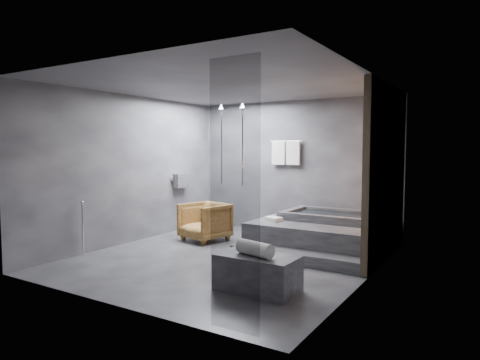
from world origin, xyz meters
The scene contains 7 objects.
room centered at (0.40, 0.24, 1.73)m, with size 5.00×5.04×2.82m.
tub_deck centered at (1.05, 1.45, 0.25)m, with size 2.20×2.00×0.50m, color #2D2D30.
tub_step centered at (1.05, 0.27, 0.09)m, with size 2.20×0.36×0.18m, color #2D2D30.
concrete_bench centered at (1.20, -1.20, 0.23)m, with size 1.02×0.56×0.46m, color #2F2F31.
driftwood_chair centered at (-1.13, 0.85, 0.37)m, with size 0.79×0.81×0.74m, color #4C3013.
rolled_towel centered at (1.19, -1.25, 0.55)m, with size 0.18×0.18×0.51m, color white.
deck_towel centered at (0.33, 0.93, 0.54)m, with size 0.28×0.20×0.07m, color silver.
Camera 1 is at (3.79, -5.82, 1.81)m, focal length 32.00 mm.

